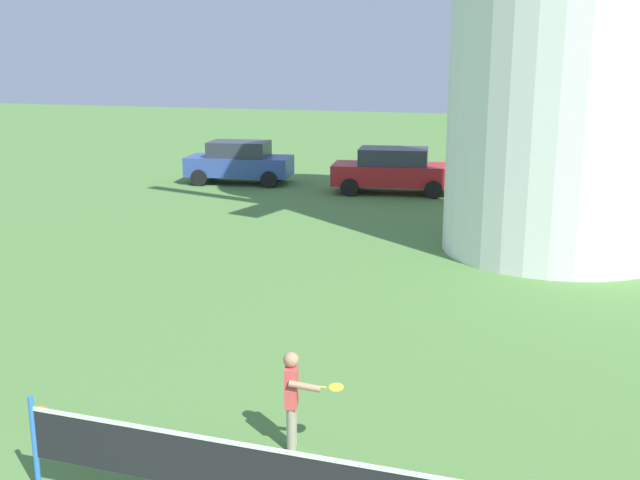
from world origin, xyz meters
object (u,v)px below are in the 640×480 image
Objects in this scene: tennis_net at (255,473)px; parked_car_red at (393,170)px; stray_ball at (41,414)px; parked_car_blue at (239,162)px; player_far at (293,395)px; parked_car_green at (587,178)px.

parked_car_red reaches higher than tennis_net.
parked_car_blue reaches higher than stray_ball.
parked_car_blue and parked_car_red have the same top height.
player_far is at bearing 6.92° from stray_ball.
parked_car_blue is (-5.41, 18.20, 0.70)m from stray_ball.
player_far is at bearing -80.79° from parked_car_red.
tennis_net is at bearing -65.27° from parked_car_blue.
stray_ball is 19.39m from parked_car_green.
tennis_net reaches higher than stray_ball.
player_far is 0.29× the size of parked_car_green.
player_far is 18.08m from parked_car_green.
parked_car_green is (3.23, 19.47, 0.12)m from tennis_net.
stray_ball is 0.05× the size of parked_car_green.
stray_ball is at bearing -73.44° from parked_car_blue.
parked_car_red is (-2.85, 17.55, 0.11)m from player_far.
parked_car_red reaches higher than player_far.
parked_car_red is (-3.09, 19.28, 0.12)m from tennis_net.
stray_ball is (-3.58, 1.33, -0.58)m from tennis_net.
tennis_net is 1.19× the size of parked_car_red.
parked_car_blue is 0.94× the size of parked_car_green.
parked_car_blue reaches higher than tennis_net.
parked_car_red is at bearing 88.43° from stray_ball.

